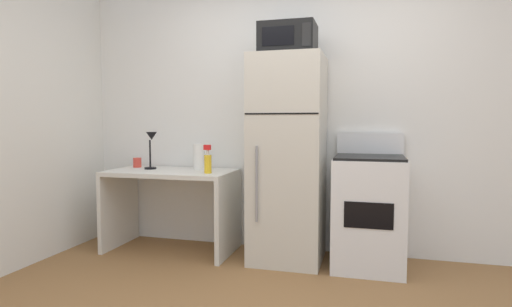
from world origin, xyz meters
TOP-DOWN VIEW (x-y plane):
  - wall_back_white at (0.00, 1.70)m, footprint 5.00×0.10m
  - desk at (-1.20, 1.32)m, footprint 1.16×0.62m
  - desk_lamp at (-1.42, 1.35)m, footprint 0.14×0.12m
  - spray_bottle at (-0.78, 1.20)m, footprint 0.06×0.06m
  - coffee_mug at (-1.64, 1.46)m, footprint 0.08×0.08m
  - paper_towel_roll at (-0.97, 1.46)m, footprint 0.11×0.11m
  - refrigerator at (-0.10, 1.33)m, footprint 0.60×0.62m
  - microwave at (-0.10, 1.31)m, footprint 0.46×0.35m
  - oven_range at (0.57, 1.33)m, footprint 0.56×0.61m

SIDE VIEW (x-z plane):
  - oven_range at x=0.57m, z-range -0.08..1.02m
  - desk at x=-1.20m, z-range 0.15..0.90m
  - coffee_mug at x=-1.64m, z-range 0.75..0.84m
  - spray_bottle at x=-0.78m, z-range 0.72..0.97m
  - paper_towel_roll at x=-0.97m, z-range 0.75..0.99m
  - refrigerator at x=-0.10m, z-range 0.00..1.75m
  - desk_lamp at x=-1.42m, z-range 0.81..1.17m
  - wall_back_white at x=0.00m, z-range 0.00..2.60m
  - microwave at x=-0.10m, z-range 1.75..2.01m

